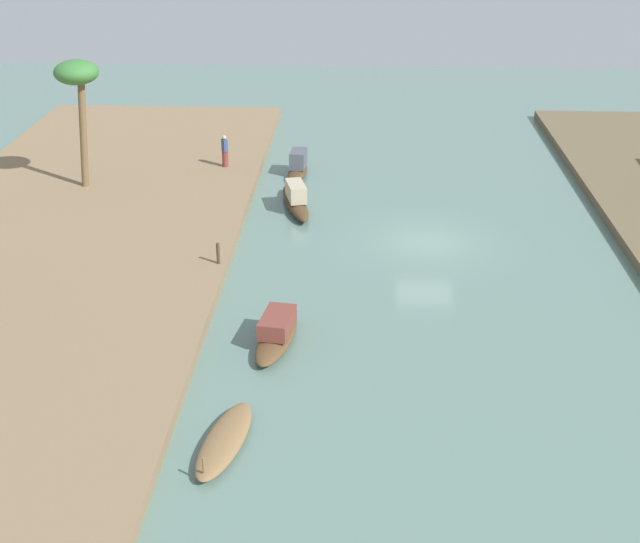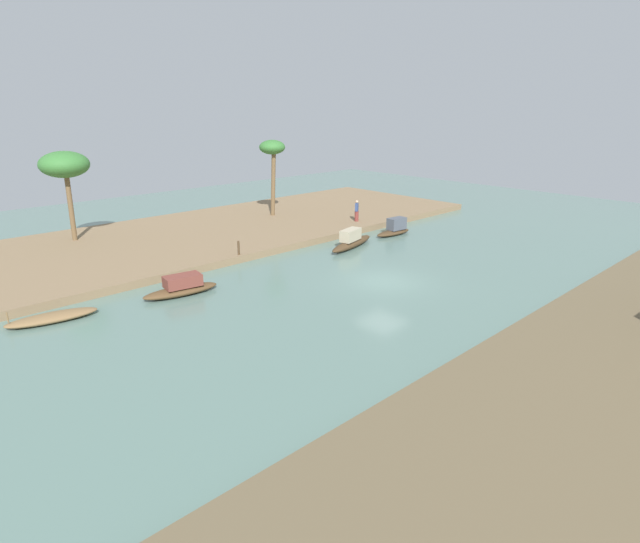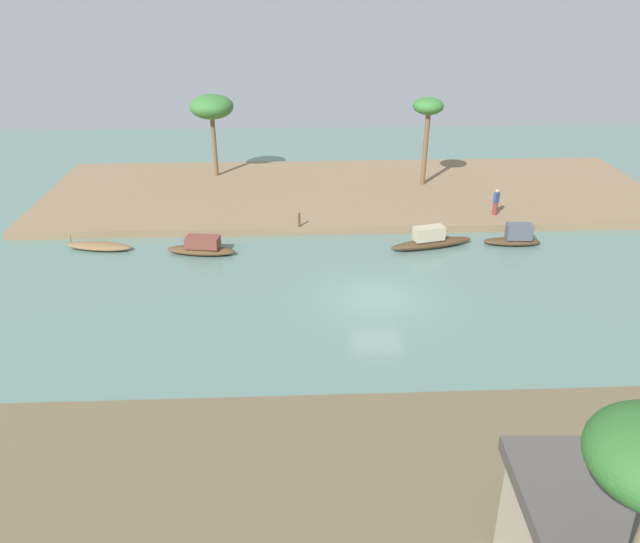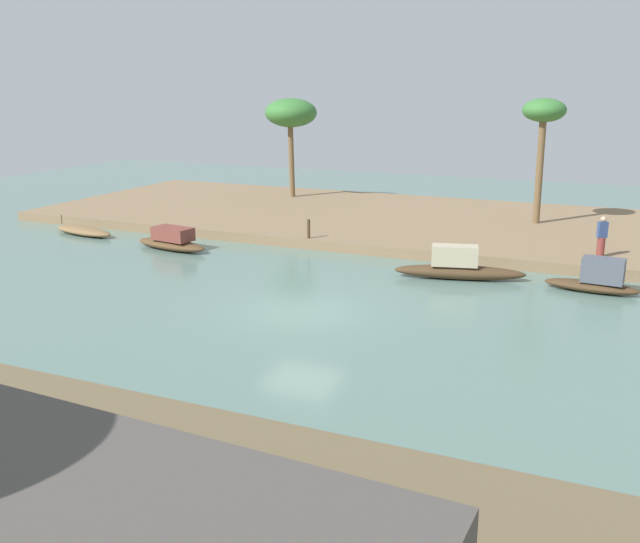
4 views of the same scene
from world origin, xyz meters
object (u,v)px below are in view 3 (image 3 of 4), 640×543
(palm_tree_left_far, at_px, (212,108))
(sampan_with_tall_canopy, at_px, (515,237))
(person_on_near_bank, at_px, (496,203))
(palm_tree_left_near, at_px, (428,111))
(sampan_foreground, at_px, (202,247))
(mooring_post, at_px, (299,220))
(sampan_midstream, at_px, (431,240))
(sampan_open_hull, at_px, (99,246))

(palm_tree_left_far, bearing_deg, sampan_with_tall_canopy, 145.01)
(palm_tree_left_far, bearing_deg, person_on_near_bank, 153.59)
(sampan_with_tall_canopy, relative_size, palm_tree_left_near, 0.54)
(sampan_foreground, relative_size, person_on_near_bank, 2.40)
(sampan_foreground, xyz_separation_m, mooring_post, (-5.50, -2.81, 0.48))
(sampan_midstream, distance_m, mooring_post, 7.88)
(mooring_post, bearing_deg, palm_tree_left_near, -139.10)
(sampan_foreground, height_order, sampan_open_hull, sampan_foreground)
(sampan_foreground, xyz_separation_m, person_on_near_bank, (-17.83, -4.32, 0.79))
(sampan_foreground, distance_m, palm_tree_left_near, 18.70)
(sampan_with_tall_canopy, relative_size, mooring_post, 3.86)
(sampan_midstream, distance_m, palm_tree_left_far, 19.50)
(sampan_open_hull, relative_size, palm_tree_left_far, 0.66)
(sampan_foreground, xyz_separation_m, palm_tree_left_near, (-14.48, -10.59, 5.29))
(palm_tree_left_far, bearing_deg, sampan_open_hull, 66.74)
(sampan_open_hull, bearing_deg, sampan_foreground, -178.80)
(sampan_open_hull, bearing_deg, sampan_midstream, -171.82)
(sampan_midstream, relative_size, person_on_near_bank, 3.02)
(person_on_near_bank, distance_m, palm_tree_left_near, 8.41)
(palm_tree_left_near, bearing_deg, palm_tree_left_far, -10.76)
(sampan_open_hull, xyz_separation_m, person_on_near_bank, (-23.75, -3.39, 1.00))
(sampan_open_hull, bearing_deg, person_on_near_bank, -161.77)
(palm_tree_left_near, xyz_separation_m, palm_tree_left_far, (15.02, -2.85, -0.22))
(sampan_open_hull, height_order, palm_tree_left_far, palm_tree_left_far)
(sampan_with_tall_canopy, height_order, sampan_foreground, sampan_with_tall_canopy)
(sampan_midstream, distance_m, sampan_open_hull, 18.89)
(sampan_midstream, xyz_separation_m, palm_tree_left_far, (13.50, -13.15, 5.01))
(person_on_near_bank, relative_size, palm_tree_left_near, 0.27)
(sampan_foreground, bearing_deg, sampan_open_hull, -0.26)
(sampan_with_tall_canopy, distance_m, mooring_post, 12.63)
(sampan_with_tall_canopy, bearing_deg, sampan_midstream, 6.98)
(sampan_open_hull, distance_m, palm_tree_left_far, 14.61)
(palm_tree_left_near, bearing_deg, sampan_open_hull, 25.35)
(sampan_with_tall_canopy, height_order, person_on_near_bank, person_on_near_bank)
(sampan_foreground, xyz_separation_m, sampan_midstream, (-12.96, -0.29, 0.06))
(sampan_with_tall_canopy, distance_m, sampan_midstream, 4.96)
(sampan_open_hull, relative_size, palm_tree_left_near, 0.64)
(sampan_foreground, xyz_separation_m, sampan_open_hull, (5.92, -0.93, -0.21))
(sampan_midstream, relative_size, palm_tree_left_near, 0.82)
(sampan_open_hull, distance_m, mooring_post, 11.59)
(person_on_near_bank, height_order, palm_tree_left_far, palm_tree_left_far)
(sampan_with_tall_canopy, distance_m, palm_tree_left_far, 23.07)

